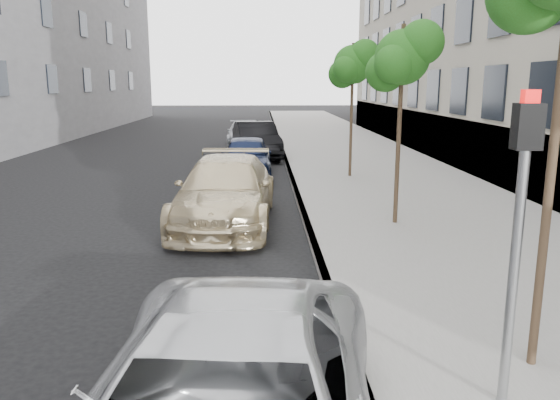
{
  "coord_description": "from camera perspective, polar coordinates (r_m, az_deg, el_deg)",
  "views": [
    {
      "loc": [
        0.1,
        -4.14,
        3.3
      ],
      "look_at": [
        0.4,
        4.21,
        1.5
      ],
      "focal_mm": 35.0,
      "sensor_mm": 36.0,
      "label": 1
    }
  ],
  "objects": [
    {
      "name": "sidewalk",
      "position": [
        28.64,
        6.43,
        5.57
      ],
      "size": [
        6.4,
        72.0,
        0.14
      ],
      "primitive_type": "cube",
      "color": "gray",
      "rests_on": "ground"
    },
    {
      "name": "curb",
      "position": [
        28.35,
        0.14,
        5.58
      ],
      "size": [
        0.15,
        72.0,
        0.14
      ],
      "primitive_type": "cube",
      "color": "#9E9B93",
      "rests_on": "ground"
    },
    {
      "name": "tree_mid",
      "position": [
        12.55,
        12.78,
        14.31
      ],
      "size": [
        1.58,
        1.38,
        4.48
      ],
      "color": "#38281C",
      "rests_on": "sidewalk"
    },
    {
      "name": "tree_far",
      "position": [
        18.91,
        7.69,
        13.84
      ],
      "size": [
        1.65,
        1.45,
        4.58
      ],
      "color": "#38281C",
      "rests_on": "sidewalk"
    },
    {
      "name": "signal_pole",
      "position": [
        5.58,
        23.72,
        -1.5
      ],
      "size": [
        0.24,
        0.19,
        3.1
      ],
      "rotation": [
        0.0,
        0.0,
        -0.03
      ],
      "color": "#939699",
      "rests_on": "sidewalk"
    },
    {
      "name": "suv",
      "position": [
        12.99,
        -5.7,
        0.9
      ],
      "size": [
        2.49,
        5.5,
        1.56
      ],
      "primitive_type": "imported",
      "rotation": [
        0.0,
        0.0,
        -0.06
      ],
      "color": "beige",
      "rests_on": "ground"
    },
    {
      "name": "sedan_blue",
      "position": [
        19.44,
        -3.51,
        4.53
      ],
      "size": [
        1.76,
        4.33,
        1.47
      ],
      "primitive_type": "imported",
      "rotation": [
        0.0,
        0.0,
        -0.01
      ],
      "color": "#111A39",
      "rests_on": "ground"
    },
    {
      "name": "sedan_black",
      "position": [
        24.58,
        -2.52,
        6.28
      ],
      "size": [
        2.39,
        5.05,
        1.6
      ],
      "primitive_type": "imported",
      "rotation": [
        0.0,
        0.0,
        0.15
      ],
      "color": "black",
      "rests_on": "ground"
    },
    {
      "name": "sedan_rear",
      "position": [
        29.78,
        -3.83,
        6.96
      ],
      "size": [
        1.93,
        4.4,
        1.26
      ],
      "primitive_type": "imported",
      "rotation": [
        0.0,
        0.0,
        0.04
      ],
      "color": "#A0A2A7",
      "rests_on": "ground"
    }
  ]
}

